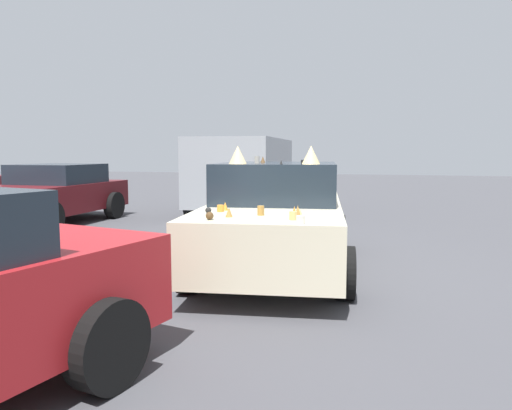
# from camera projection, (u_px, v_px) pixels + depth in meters

# --- Properties ---
(ground_plane) EXTENTS (60.00, 60.00, 0.00)m
(ground_plane) POSITION_uv_depth(u_px,v_px,m) (276.00, 268.00, 6.97)
(ground_plane) COLOR #47474C
(art_car_decorated) EXTENTS (4.58, 2.43, 1.73)m
(art_car_decorated) POSITION_uv_depth(u_px,v_px,m) (277.00, 217.00, 6.92)
(art_car_decorated) COLOR beige
(art_car_decorated) RESTS_ON ground
(parked_van_row_back_far) EXTENTS (4.99, 2.59, 2.01)m
(parked_van_row_back_far) POSITION_uv_depth(u_px,v_px,m) (244.00, 171.00, 13.46)
(parked_van_row_back_far) COLOR #9EA3A8
(parked_van_row_back_far) RESTS_ON ground
(parked_sedan_behind_left) EXTENTS (3.94, 2.10, 1.37)m
(parked_sedan_behind_left) POSITION_uv_depth(u_px,v_px,m) (52.00, 194.00, 11.26)
(parked_sedan_behind_left) COLOR #5B1419
(parked_sedan_behind_left) RESTS_ON ground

